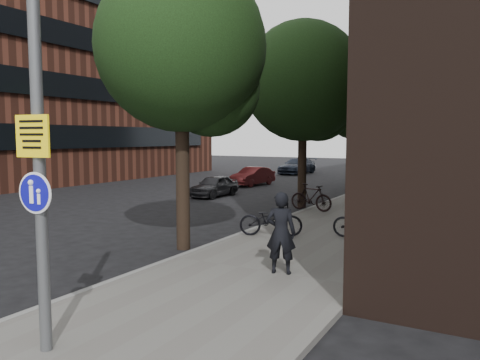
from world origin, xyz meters
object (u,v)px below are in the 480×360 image
Objects in this scene: parked_bike_facade_near at (364,223)px; parked_car_near at (214,186)px; pedestrian at (281,233)px; signpost at (40,174)px.

parked_bike_facade_near is 0.55× the size of parked_car_near.
parked_car_near is (-9.23, 6.75, -0.04)m from parked_bike_facade_near.
pedestrian is at bearing -51.50° from parked_car_near.
pedestrian is at bearing 169.51° from parked_bike_facade_near.
signpost is at bearing 166.31° from parked_bike_facade_near.
signpost reaches higher than pedestrian.
parked_car_near is (-7.27, 15.74, -1.95)m from signpost.
pedestrian reaches higher than parked_bike_facade_near.
signpost is at bearing -64.76° from parked_car_near.
signpost is 1.48× the size of parked_car_near.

